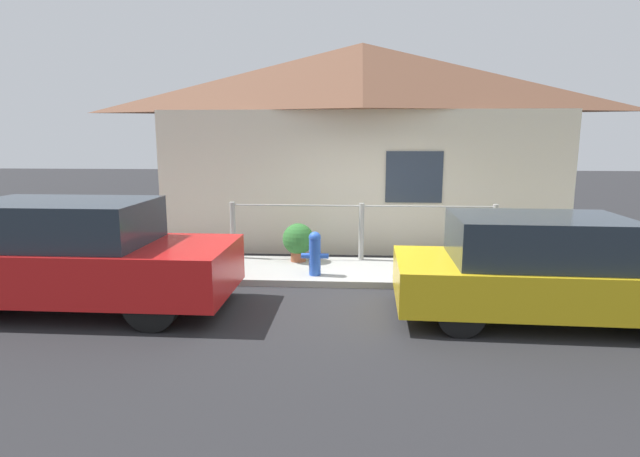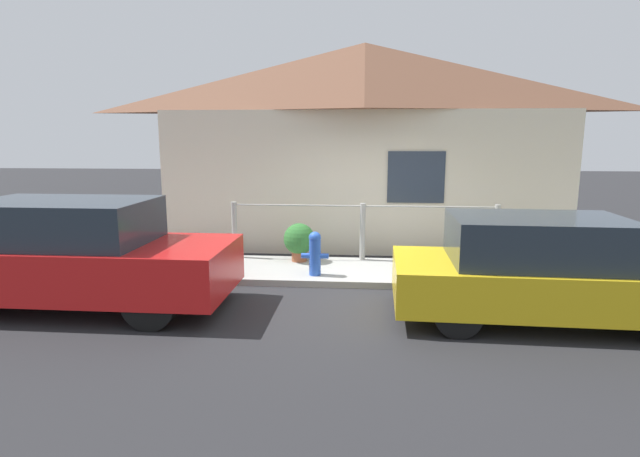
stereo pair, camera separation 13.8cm
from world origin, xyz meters
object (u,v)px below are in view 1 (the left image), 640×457
fire_hydrant (315,252)px  potted_plant_near_hydrant (298,240)px  car_left (74,256)px  car_right (544,270)px

fire_hydrant → potted_plant_near_hydrant: size_ratio=1.04×
car_left → car_right: bearing=0.3°
car_right → potted_plant_near_hydrant: car_right is taller
car_right → fire_hydrant: (-3.08, 1.54, -0.18)m
car_right → car_left: bearing=-178.2°
car_left → car_right: 6.26m
car_left → fire_hydrant: bearing=26.2°
fire_hydrant → car_left: bearing=-154.1°
car_left → car_right: size_ratio=1.09×
car_left → fire_hydrant: 3.55m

